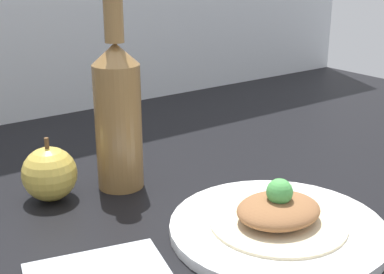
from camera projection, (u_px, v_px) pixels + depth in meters
ground_plane at (194, 212)px, 77.75cm from camera, size 180.00×110.00×4.00cm
plate at (277, 227)px, 67.49cm from camera, size 27.37×27.37×1.65cm
plated_food at (278, 212)px, 66.78cm from camera, size 17.32×17.32×6.09cm
cider_bottle at (118, 111)px, 77.87cm from camera, size 6.91×6.91×29.74cm
apple at (50, 174)px, 76.02cm from camera, size 7.85×7.85×9.35cm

